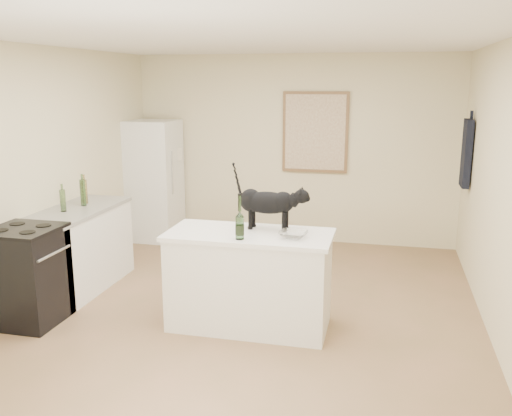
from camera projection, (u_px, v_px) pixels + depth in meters
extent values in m
plane|color=#976D50|center=(245.00, 315.00, 5.40)|extent=(5.50, 5.50, 0.00)
plane|color=white|center=(243.00, 38.00, 4.81)|extent=(5.50, 5.50, 0.00)
plane|color=beige|center=(294.00, 150.00, 7.71)|extent=(4.50, 0.00, 4.50)
plane|color=beige|center=(91.00, 293.00, 2.50)|extent=(4.50, 0.00, 4.50)
plane|color=beige|center=(30.00, 175.00, 5.61)|extent=(0.00, 5.50, 5.50)
plane|color=beige|center=(505.00, 196.00, 4.60)|extent=(0.00, 5.50, 5.50)
cube|color=white|center=(249.00, 282.00, 5.09)|extent=(1.44, 0.67, 0.86)
cube|color=white|center=(249.00, 235.00, 4.99)|extent=(1.50, 0.70, 0.04)
cube|color=white|center=(79.00, 251.00, 6.02)|extent=(0.60, 1.40, 0.86)
cube|color=gray|center=(76.00, 210.00, 5.92)|extent=(0.62, 1.44, 0.04)
cube|color=black|center=(27.00, 276.00, 5.17)|extent=(0.60, 0.60, 0.90)
cube|color=white|center=(154.00, 181.00, 7.87)|extent=(0.68, 0.68, 1.70)
cube|color=brown|center=(315.00, 132.00, 7.56)|extent=(0.90, 0.03, 1.10)
cube|color=beige|center=(315.00, 132.00, 7.54)|extent=(0.82, 0.00, 1.02)
cube|color=black|center=(467.00, 153.00, 6.53)|extent=(0.08, 0.34, 0.80)
cylinder|color=#235221|center=(240.00, 219.00, 4.74)|extent=(0.08, 0.08, 0.35)
imported|color=white|center=(293.00, 235.00, 4.80)|extent=(0.27, 0.27, 0.06)
cube|color=silver|center=(178.00, 154.00, 7.81)|extent=(0.06, 0.13, 0.18)
cylinder|color=brown|center=(85.00, 192.00, 6.14)|extent=(0.06, 0.06, 0.27)
cylinder|color=#28531C|center=(63.00, 201.00, 5.77)|extent=(0.06, 0.06, 0.23)
cylinder|color=#1C551D|center=(83.00, 193.00, 6.03)|extent=(0.06, 0.06, 0.29)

